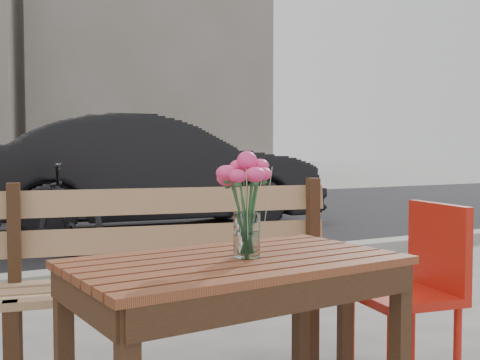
# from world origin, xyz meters

# --- Properties ---
(street) EXTENTS (30.00, 8.12, 0.12)m
(street) POSITION_xyz_m (0.00, 5.06, 0.03)
(street) COLOR black
(street) RESTS_ON ground
(main_table) EXTENTS (1.17, 0.74, 0.69)m
(main_table) POSITION_xyz_m (0.07, 0.09, 0.58)
(main_table) COLOR #5C2C18
(main_table) RESTS_ON ground
(main_bench) EXTENTS (1.58, 0.73, 0.94)m
(main_bench) POSITION_xyz_m (0.14, 0.76, 0.57)
(main_bench) COLOR #A27E53
(main_bench) RESTS_ON ground
(red_chair) EXTENTS (0.47, 0.47, 0.82)m
(red_chair) POSITION_xyz_m (1.07, 0.23, 0.48)
(red_chair) COLOR #B21B0E
(red_chair) RESTS_ON ground
(main_vase) EXTENTS (0.20, 0.20, 0.37)m
(main_vase) POSITION_xyz_m (0.11, 0.08, 0.92)
(main_vase) COLOR white
(main_vase) RESTS_ON main_table
(parked_car) EXTENTS (4.62, 1.98, 1.48)m
(parked_car) POSITION_xyz_m (1.84, 5.82, 0.74)
(parked_car) COLOR black
(parked_car) RESTS_ON ground
(bicycle) EXTENTS (1.88, 1.08, 0.93)m
(bicycle) POSITION_xyz_m (-0.12, 4.40, 0.47)
(bicycle) COLOR black
(bicycle) RESTS_ON ground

